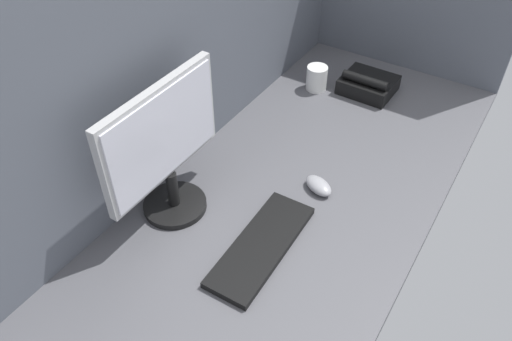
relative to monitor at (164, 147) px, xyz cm
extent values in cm
cube|color=#515156|center=(25.69, -25.12, -23.42)|extent=(180.00, 80.00, 3.00)
cube|color=#565B66|center=(25.69, 12.38, 13.75)|extent=(180.00, 5.00, 71.34)
cylinder|color=black|center=(0.00, -0.62, -21.02)|extent=(18.00, 18.00, 1.80)
cylinder|color=black|center=(0.00, -0.62, -14.62)|extent=(3.20, 3.20, 11.00)
cube|color=#B7B7B7|center=(0.00, 0.38, 4.33)|extent=(40.92, 2.40, 26.90)
cube|color=silver|center=(0.00, -1.02, 4.33)|extent=(38.52, 0.60, 24.50)
cube|color=black|center=(0.45, -29.45, -20.92)|extent=(37.34, 13.99, 2.00)
ellipsoid|color=#99999E|center=(28.29, -32.05, -20.22)|extent=(9.09, 11.06, 3.40)
cylinder|color=white|center=(77.49, -5.95, -17.31)|extent=(7.75, 7.75, 9.22)
torus|color=white|center=(82.17, -5.95, -16.85)|extent=(5.06, 1.00, 5.06)
cube|color=black|center=(86.28, -23.21, -19.12)|extent=(17.38, 19.34, 5.60)
cylinder|color=black|center=(81.61, -23.21, -14.72)|extent=(3.55, 17.16, 3.20)
camera|label=1|loc=(-71.71, -73.40, 81.24)|focal=34.95mm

